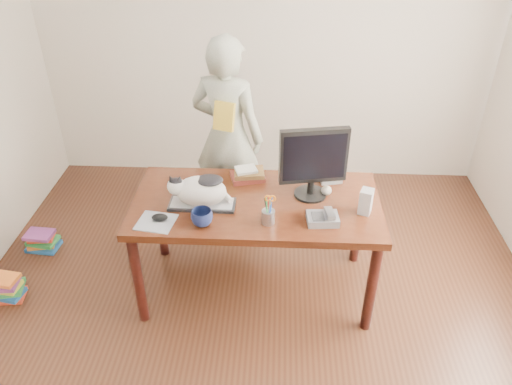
% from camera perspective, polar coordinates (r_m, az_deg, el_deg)
% --- Properties ---
extents(room, '(4.50, 4.50, 4.50)m').
position_cam_1_polar(room, '(2.39, -0.67, 2.78)').
color(room, black).
rests_on(room, ground).
extents(desk, '(1.60, 0.80, 0.75)m').
position_cam_1_polar(desk, '(3.36, 0.11, -2.32)').
color(desk, black).
rests_on(desk, ground).
extents(keyboard, '(0.42, 0.16, 0.03)m').
position_cam_1_polar(keyboard, '(3.18, -6.18, -1.34)').
color(keyboard, black).
rests_on(keyboard, desk).
extents(cat, '(0.41, 0.21, 0.23)m').
position_cam_1_polar(cat, '(3.12, -6.54, 0.30)').
color(cat, silver).
rests_on(cat, keyboard).
extents(monitor, '(0.43, 0.25, 0.49)m').
position_cam_1_polar(monitor, '(3.14, 6.57, 3.72)').
color(monitor, black).
rests_on(monitor, desk).
extents(pen_cup, '(0.08, 0.08, 0.20)m').
position_cam_1_polar(pen_cup, '(2.99, 1.42, -2.61)').
color(pen_cup, '#94949A').
rests_on(pen_cup, desk).
extents(mousepad, '(0.25, 0.23, 0.01)m').
position_cam_1_polar(mousepad, '(3.09, -11.35, -3.33)').
color(mousepad, '#9DA1A9').
rests_on(mousepad, desk).
extents(mouse, '(0.11, 0.08, 0.04)m').
position_cam_1_polar(mouse, '(3.09, -10.95, -2.82)').
color(mouse, black).
rests_on(mouse, mousepad).
extents(coffee_mug, '(0.18, 0.18, 0.10)m').
position_cam_1_polar(coffee_mug, '(3.00, -6.20, -2.87)').
color(coffee_mug, '#0C1333').
rests_on(coffee_mug, desk).
extents(phone, '(0.20, 0.17, 0.09)m').
position_cam_1_polar(phone, '(3.04, 7.70, -2.91)').
color(phone, slate).
rests_on(phone, desk).
extents(speaker, '(0.10, 0.10, 0.16)m').
position_cam_1_polar(speaker, '(3.14, 12.44, -1.00)').
color(speaker, '#AEAFB1').
rests_on(speaker, desk).
extents(baseball, '(0.07, 0.07, 0.07)m').
position_cam_1_polar(baseball, '(3.29, 8.05, 0.23)').
color(baseball, white).
rests_on(baseball, desk).
extents(book_stack, '(0.26, 0.21, 0.08)m').
position_cam_1_polar(book_stack, '(3.43, -0.93, 2.09)').
color(book_stack, '#4E1A15').
rests_on(book_stack, desk).
extents(calculator, '(0.18, 0.22, 0.06)m').
position_cam_1_polar(calculator, '(3.48, 8.28, 2.09)').
color(calculator, slate).
rests_on(calculator, desk).
extents(person, '(0.67, 0.55, 1.60)m').
position_cam_1_polar(person, '(3.90, -3.27, 6.38)').
color(person, beige).
rests_on(person, ground).
extents(held_book, '(0.17, 0.13, 0.21)m').
position_cam_1_polar(held_book, '(3.64, -3.66, 8.68)').
color(held_book, gold).
rests_on(held_book, person).
extents(book_pile_a, '(0.27, 0.22, 0.18)m').
position_cam_1_polar(book_pile_a, '(3.96, -26.73, -9.75)').
color(book_pile_a, red).
rests_on(book_pile_a, ground).
extents(book_pile_b, '(0.26, 0.20, 0.15)m').
position_cam_1_polar(book_pile_b, '(4.32, -23.25, -5.08)').
color(book_pile_b, '#184E93').
rests_on(book_pile_b, ground).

